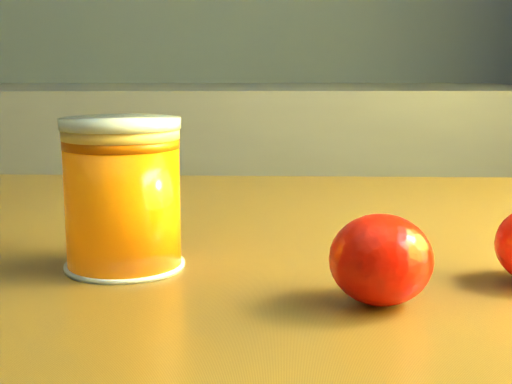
{
  "coord_description": "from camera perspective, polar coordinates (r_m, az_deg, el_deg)",
  "views": [
    {
      "loc": [
        0.86,
        -0.3,
        0.96
      ],
      "look_at": [
        0.87,
        0.17,
        0.87
      ],
      "focal_mm": 50.0,
      "sensor_mm": 36.0,
      "label": 1
    }
  ],
  "objects": [
    {
      "name": "juice_glass",
      "position": [
        0.48,
        -10.61,
        -0.23
      ],
      "size": [
        0.08,
        0.08,
        0.1
      ],
      "rotation": [
        0.0,
        0.0,
        0.17
      ],
      "color": "orange",
      "rests_on": "table"
    },
    {
      "name": "orange_front",
      "position": [
        0.41,
        9.95,
        -5.35
      ],
      "size": [
        0.06,
        0.06,
        0.05
      ],
      "primitive_type": "ellipsoid",
      "rotation": [
        0.0,
        0.0,
        0.03
      ],
      "color": "#F21504",
      "rests_on": "table"
    }
  ]
}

